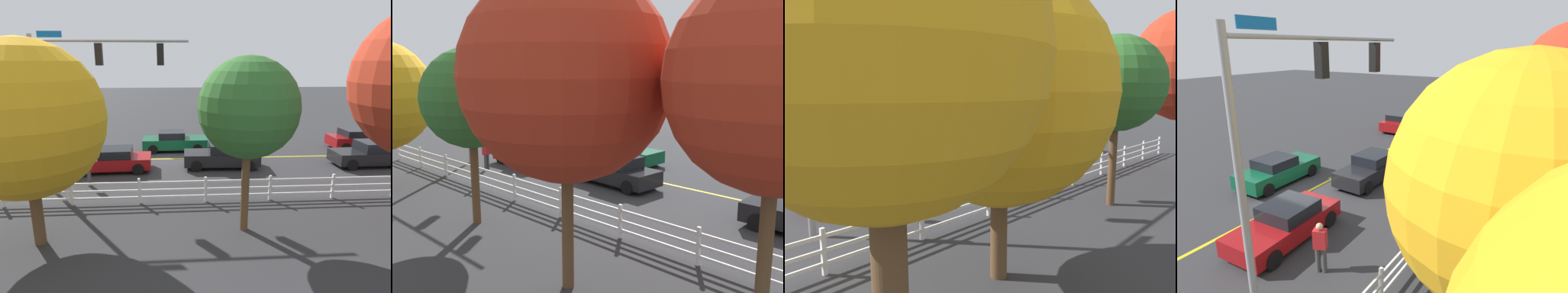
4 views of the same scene
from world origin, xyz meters
TOP-DOWN VIEW (x-y plane):
  - ground_plane at (0.00, 0.00)m, footprint 120.00×120.00m
  - lane_center_stripe at (-4.00, 0.00)m, footprint 28.00×0.16m
  - signal_assembly at (4.10, 4.09)m, footprint 7.31×0.37m
  - car_0 at (3.25, 2.13)m, footprint 4.39×2.05m
  - car_2 at (-3.00, 1.86)m, footprint 4.41×1.94m
  - car_4 at (-0.23, -2.05)m, footprint 4.41×1.92m
  - pedestrian at (4.03, 4.43)m, footprint 0.39×0.47m
  - white_rail_fence at (-3.00, 6.69)m, footprint 26.10×0.10m
  - tree_1 at (-2.73, 9.23)m, footprint 3.47×3.47m
  - tree_2 at (-8.46, 10.09)m, footprint 5.10×5.10m
  - tree_3 at (-13.07, 9.21)m, footprint 4.20×4.20m

SIDE VIEW (x-z plane):
  - ground_plane at x=0.00m, z-range 0.00..0.00m
  - lane_center_stripe at x=-4.00m, z-range 0.00..0.01m
  - white_rail_fence at x=-3.00m, z-range 0.03..1.18m
  - car_0 at x=3.25m, z-range -0.02..1.30m
  - car_4 at x=-0.23m, z-range -0.03..1.35m
  - car_2 at x=-3.00m, z-range -0.03..1.40m
  - pedestrian at x=4.03m, z-range 0.08..1.77m
  - tree_1 at x=-2.73m, z-range 1.37..7.62m
  - signal_assembly at x=4.10m, z-range 1.49..8.86m
  - tree_3 at x=-13.07m, z-range 1.62..9.08m
  - tree_2 at x=-8.46m, z-range 1.41..9.34m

